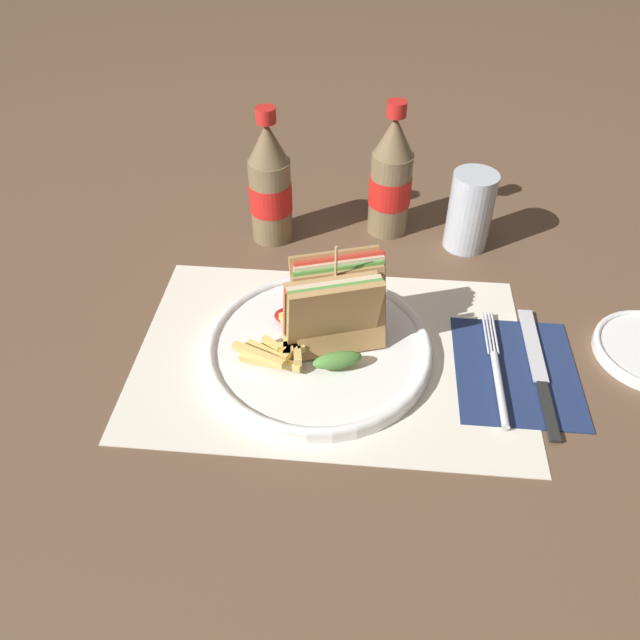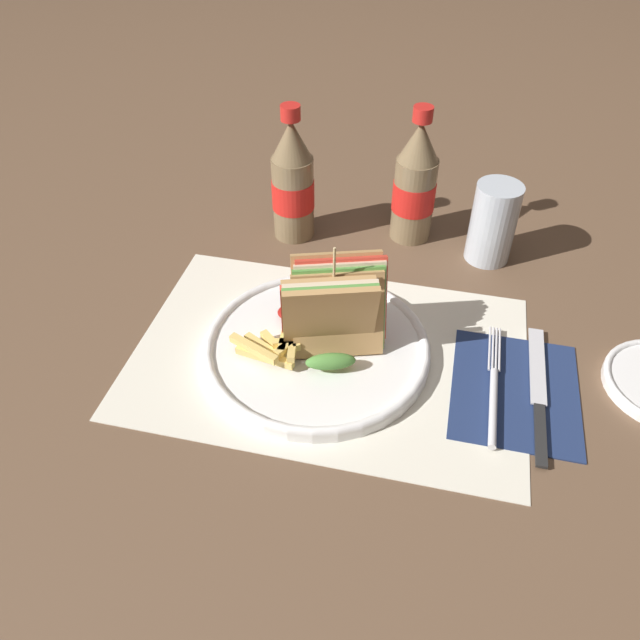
{
  "view_description": "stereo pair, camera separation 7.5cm",
  "coord_description": "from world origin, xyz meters",
  "px_view_note": "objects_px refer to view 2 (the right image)",
  "views": [
    {
      "loc": [
        0.03,
        -0.54,
        0.55
      ],
      "look_at": [
        -0.03,
        0.02,
        0.04
      ],
      "focal_mm": 35.0,
      "sensor_mm": 36.0,
      "label": 1
    },
    {
      "loc": [
        0.1,
        -0.53,
        0.55
      ],
      "look_at": [
        -0.03,
        0.02,
        0.04
      ],
      "focal_mm": 35.0,
      "sensor_mm": 36.0,
      "label": 2
    }
  ],
  "objects_px": {
    "coke_bottle_near": "(293,183)",
    "fork": "(494,394)",
    "coke_bottle_far": "(415,185)",
    "knife": "(539,393)",
    "club_sandwich": "(333,311)",
    "plate_main": "(316,349)",
    "glass_near": "(492,228)"
  },
  "relations": [
    {
      "from": "club_sandwich",
      "to": "coke_bottle_near",
      "type": "bearing_deg",
      "value": 114.88
    },
    {
      "from": "fork",
      "to": "knife",
      "type": "relative_size",
      "value": 0.89
    },
    {
      "from": "knife",
      "to": "coke_bottle_near",
      "type": "distance_m",
      "value": 0.45
    },
    {
      "from": "knife",
      "to": "glass_near",
      "type": "relative_size",
      "value": 1.8
    },
    {
      "from": "glass_near",
      "to": "coke_bottle_near",
      "type": "bearing_deg",
      "value": -179.26
    },
    {
      "from": "coke_bottle_far",
      "to": "coke_bottle_near",
      "type": "bearing_deg",
      "value": -168.47
    },
    {
      "from": "club_sandwich",
      "to": "coke_bottle_far",
      "type": "distance_m",
      "value": 0.29
    },
    {
      "from": "club_sandwich",
      "to": "fork",
      "type": "relative_size",
      "value": 0.75
    },
    {
      "from": "fork",
      "to": "knife",
      "type": "bearing_deg",
      "value": 17.02
    },
    {
      "from": "glass_near",
      "to": "plate_main",
      "type": "bearing_deg",
      "value": -127.88
    },
    {
      "from": "fork",
      "to": "club_sandwich",
      "type": "bearing_deg",
      "value": 170.67
    },
    {
      "from": "plate_main",
      "to": "coke_bottle_near",
      "type": "bearing_deg",
      "value": 110.52
    },
    {
      "from": "fork",
      "to": "coke_bottle_far",
      "type": "xyz_separation_m",
      "value": [
        -0.13,
        0.31,
        0.08
      ]
    },
    {
      "from": "plate_main",
      "to": "coke_bottle_far",
      "type": "height_order",
      "value": "coke_bottle_far"
    },
    {
      "from": "club_sandwich",
      "to": "glass_near",
      "type": "distance_m",
      "value": 0.3
    },
    {
      "from": "plate_main",
      "to": "glass_near",
      "type": "height_order",
      "value": "glass_near"
    },
    {
      "from": "plate_main",
      "to": "knife",
      "type": "relative_size",
      "value": 1.3
    },
    {
      "from": "club_sandwich",
      "to": "coke_bottle_far",
      "type": "bearing_deg",
      "value": 77.6
    },
    {
      "from": "club_sandwich",
      "to": "knife",
      "type": "height_order",
      "value": "club_sandwich"
    },
    {
      "from": "knife",
      "to": "coke_bottle_near",
      "type": "height_order",
      "value": "coke_bottle_near"
    },
    {
      "from": "plate_main",
      "to": "glass_near",
      "type": "xyz_separation_m",
      "value": [
        0.2,
        0.25,
        0.04
      ]
    },
    {
      "from": "plate_main",
      "to": "knife",
      "type": "xyz_separation_m",
      "value": [
        0.26,
        -0.01,
        -0.0
      ]
    },
    {
      "from": "coke_bottle_near",
      "to": "club_sandwich",
      "type": "bearing_deg",
      "value": -65.12
    },
    {
      "from": "knife",
      "to": "coke_bottle_far",
      "type": "distance_m",
      "value": 0.36
    },
    {
      "from": "glass_near",
      "to": "knife",
      "type": "bearing_deg",
      "value": -75.72
    },
    {
      "from": "fork",
      "to": "knife",
      "type": "xyz_separation_m",
      "value": [
        0.05,
        0.02,
        -0.0
      ]
    },
    {
      "from": "coke_bottle_near",
      "to": "fork",
      "type": "bearing_deg",
      "value": -41.77
    },
    {
      "from": "coke_bottle_near",
      "to": "glass_near",
      "type": "bearing_deg",
      "value": 0.74
    },
    {
      "from": "coke_bottle_near",
      "to": "knife",
      "type": "bearing_deg",
      "value": -35.85
    },
    {
      "from": "club_sandwich",
      "to": "coke_bottle_near",
      "type": "height_order",
      "value": "coke_bottle_near"
    },
    {
      "from": "coke_bottle_far",
      "to": "knife",
      "type": "bearing_deg",
      "value": -57.99
    },
    {
      "from": "glass_near",
      "to": "club_sandwich",
      "type": "bearing_deg",
      "value": -125.85
    }
  ]
}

